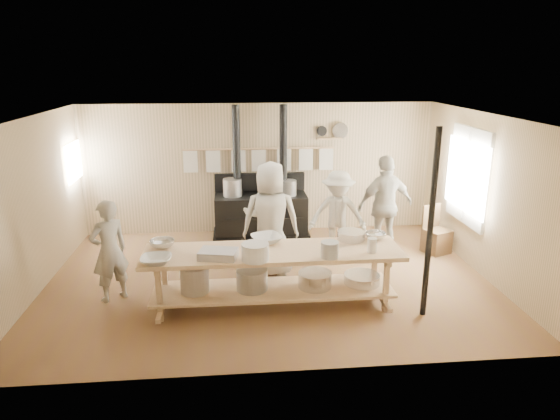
{
  "coord_description": "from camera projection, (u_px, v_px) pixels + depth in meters",
  "views": [
    {
      "loc": [
        -0.51,
        -7.37,
        3.37
      ],
      "look_at": [
        0.2,
        0.2,
        1.1
      ],
      "focal_mm": 32.0,
      "sensor_mm": 36.0,
      "label": 1
    }
  ],
  "objects": [
    {
      "name": "bowl_steel_b",
      "position": [
        375.0,
        236.0,
        7.38
      ],
      "size": [
        0.33,
        0.33,
        0.1
      ],
      "primitive_type": "imported",
      "rotation": [
        0.0,
        0.0,
        3.23
      ],
      "color": "silver",
      "rests_on": "prep_table"
    },
    {
      "name": "window_right",
      "position": [
        468.0,
        176.0,
        8.5
      ],
      "size": [
        0.09,
        1.5,
        1.65
      ],
      "color": "beige",
      "rests_on": "ground"
    },
    {
      "name": "stove",
      "position": [
        260.0,
        211.0,
        9.91
      ],
      "size": [
        1.9,
        0.75,
        2.6
      ],
      "color": "black",
      "rests_on": "ground"
    },
    {
      "name": "chair",
      "position": [
        436.0,
        239.0,
        9.13
      ],
      "size": [
        0.53,
        0.53,
        0.87
      ],
      "rotation": [
        0.0,
        0.0,
        0.4
      ],
      "color": "#4E3A1F",
      "rests_on": "ground"
    },
    {
      "name": "pitcher",
      "position": [
        372.0,
        245.0,
        6.84
      ],
      "size": [
        0.17,
        0.17,
        0.2
      ],
      "primitive_type": "cylinder",
      "rotation": [
        0.0,
        0.0,
        -0.34
      ],
      "color": "silver",
      "rests_on": "prep_table"
    },
    {
      "name": "support_post",
      "position": [
        431.0,
        225.0,
        6.57
      ],
      "size": [
        0.08,
        0.08,
        2.6
      ],
      "primitive_type": "cylinder",
      "color": "black",
      "rests_on": "ground"
    },
    {
      "name": "room_shell",
      "position": [
        268.0,
        181.0,
        7.58
      ],
      "size": [
        7.0,
        7.0,
        7.0
      ],
      "color": "tan",
      "rests_on": "ground"
    },
    {
      "name": "roasting_pan",
      "position": [
        218.0,
        254.0,
        6.65
      ],
      "size": [
        0.56,
        0.43,
        0.11
      ],
      "primitive_type": "cube",
      "rotation": [
        0.0,
        0.0,
        -0.21
      ],
      "color": "#B2B2B7",
      "rests_on": "prep_table"
    },
    {
      "name": "left_opening",
      "position": [
        74.0,
        162.0,
        9.18
      ],
      "size": [
        0.0,
        0.9,
        0.9
      ],
      "color": "white",
      "rests_on": "ground"
    },
    {
      "name": "prep_table",
      "position": [
        272.0,
        272.0,
        7.03
      ],
      "size": [
        3.6,
        0.9,
        0.85
      ],
      "color": "tan",
      "rests_on": "ground"
    },
    {
      "name": "cook_right",
      "position": [
        385.0,
        205.0,
        8.89
      ],
      "size": [
        1.14,
        0.68,
        1.82
      ],
      "primitive_type": "imported",
      "rotation": [
        0.0,
        0.0,
        3.37
      ],
      "color": "#ABA698",
      "rests_on": "ground"
    },
    {
      "name": "mixing_bowl_large",
      "position": [
        351.0,
        235.0,
        7.34
      ],
      "size": [
        0.43,
        0.43,
        0.13
      ],
      "primitive_type": "cylinder",
      "rotation": [
        0.0,
        0.0,
        -0.07
      ],
      "color": "silver",
      "rests_on": "prep_table"
    },
    {
      "name": "back_wall_shelf",
      "position": [
        332.0,
        133.0,
        9.92
      ],
      "size": [
        0.63,
        0.14,
        0.32
      ],
      "color": "tan",
      "rests_on": "ground"
    },
    {
      "name": "bowl_white_b",
      "position": [
        266.0,
        239.0,
        7.23
      ],
      "size": [
        0.55,
        0.55,
        0.11
      ],
      "primitive_type": "imported",
      "rotation": [
        0.0,
        0.0,
        1.89
      ],
      "color": "silver",
      "rests_on": "prep_table"
    },
    {
      "name": "cook_by_window",
      "position": [
        338.0,
        215.0,
        8.78
      ],
      "size": [
        1.1,
        0.74,
        1.57
      ],
      "primitive_type": "imported",
      "rotation": [
        0.0,
        0.0,
        -0.16
      ],
      "color": "#ABA698",
      "rests_on": "ground"
    },
    {
      "name": "ground",
      "position": [
        269.0,
        279.0,
        8.04
      ],
      "size": [
        7.0,
        7.0,
        0.0
      ],
      "primitive_type": "plane",
      "color": "brown",
      "rests_on": "ground"
    },
    {
      "name": "deep_bowl_enamel",
      "position": [
        255.0,
        252.0,
        6.57
      ],
      "size": [
        0.42,
        0.42,
        0.23
      ],
      "primitive_type": "cylinder",
      "rotation": [
        0.0,
        0.0,
        -0.17
      ],
      "color": "silver",
      "rests_on": "prep_table"
    },
    {
      "name": "bowl_steel_a",
      "position": [
        162.0,
        244.0,
        7.04
      ],
      "size": [
        0.49,
        0.49,
        0.11
      ],
      "primitive_type": "imported",
      "rotation": [
        0.0,
        0.0,
        0.69
      ],
      "color": "silver",
      "rests_on": "prep_table"
    },
    {
      "name": "towel_rail",
      "position": [
        259.0,
        157.0,
        9.89
      ],
      "size": [
        3.0,
        0.04,
        0.47
      ],
      "color": "tan",
      "rests_on": "ground"
    },
    {
      "name": "bucket_galv",
      "position": [
        330.0,
        250.0,
        6.66
      ],
      "size": [
        0.24,
        0.24,
        0.22
      ],
      "primitive_type": "cylinder",
      "rotation": [
        0.0,
        0.0,
        -0.0
      ],
      "color": "gray",
      "rests_on": "prep_table"
    },
    {
      "name": "bowl_white_a",
      "position": [
        156.0,
        260.0,
        6.47
      ],
      "size": [
        0.41,
        0.41,
        0.1
      ],
      "primitive_type": "imported",
      "rotation": [
        0.0,
        0.0,
        -0.03
      ],
      "color": "silver",
      "rests_on": "prep_table"
    },
    {
      "name": "cook_far_left",
      "position": [
        109.0,
        251.0,
        7.16
      ],
      "size": [
        0.66,
        0.63,
        1.52
      ],
      "primitive_type": "imported",
      "rotation": [
        0.0,
        0.0,
        3.8
      ],
      "color": "#ABA698",
      "rests_on": "ground"
    },
    {
      "name": "cook_left",
      "position": [
        266.0,
        215.0,
        8.58
      ],
      "size": [
        0.88,
        0.72,
        1.67
      ],
      "primitive_type": "imported",
      "rotation": [
        0.0,
        0.0,
        3.03
      ],
      "color": "#ABA698",
      "rests_on": "ground"
    },
    {
      "name": "cook_center",
      "position": [
        271.0,
        220.0,
        7.99
      ],
      "size": [
        0.95,
        0.65,
        1.88
      ],
      "primitive_type": "imported",
      "rotation": [
        0.0,
        0.0,
        3.08
      ],
      "color": "#ABA698",
      "rests_on": "ground"
    }
  ]
}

